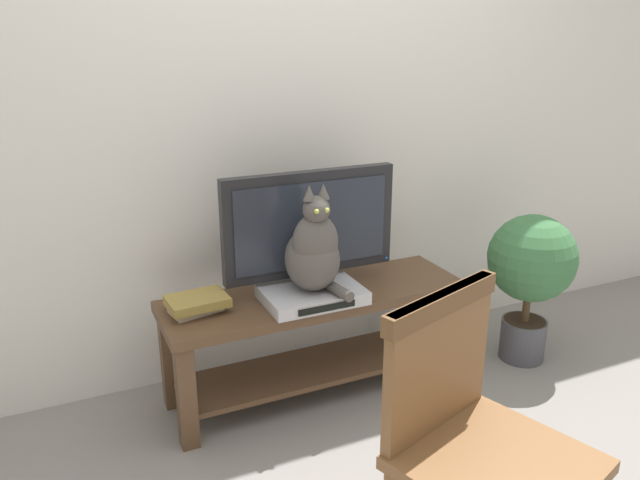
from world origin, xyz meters
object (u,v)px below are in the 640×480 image
media_box (312,295)px  potted_plant (531,269)px  book_stack (197,303)px  tv_stand (315,324)px  wooden_chair (472,427)px  tv (310,229)px  cat (314,251)px

media_box → potted_plant: potted_plant is taller
book_stack → potted_plant: 1.59m
tv_stand → wooden_chair: wooden_chair is taller
tv → cat: size_ratio=1.69×
potted_plant → media_box: bearing=175.7°
tv → potted_plant: tv is taller
cat → potted_plant: cat is taller
cat → book_stack: (-0.47, 0.11, -0.19)m
tv → cat: bearing=-107.9°
cat → wooden_chair: (0.03, -1.02, -0.20)m
tv_stand → media_box: (-0.05, -0.07, 0.18)m
wooden_chair → book_stack: wooden_chair is taller
tv → media_box: tv is taller
book_stack → potted_plant: bearing=-6.3°
wooden_chair → tv: bearing=89.3°
tv_stand → book_stack: size_ratio=5.39×
potted_plant → book_stack: bearing=173.7°
tv_stand → tv: (0.00, 0.05, 0.43)m
tv_stand → cat: (-0.04, -0.09, 0.38)m
tv → tv_stand: bearing=-90.0°
media_box → book_stack: book_stack is taller
cat → book_stack: 0.52m
cat → book_stack: bearing=167.4°
media_box → wooden_chair: 1.03m
media_box → cat: (0.00, -0.01, 0.20)m
tv → media_box: 0.28m
tv_stand → media_box: 0.20m
tv → book_stack: 0.57m
media_box → cat: size_ratio=0.90×
tv_stand → wooden_chair: size_ratio=1.50×
tv → cat: tv is taller
tv → media_box: bearing=-110.1°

